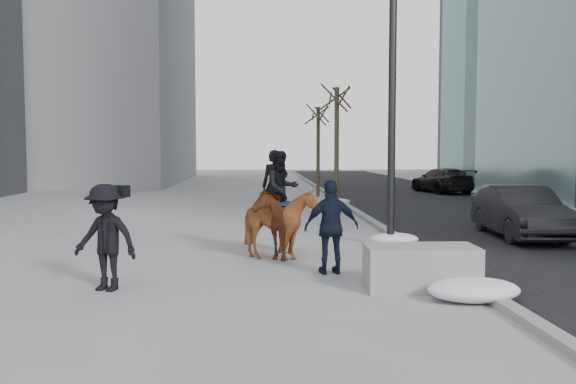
{
  "coord_description": "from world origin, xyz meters",
  "views": [
    {
      "loc": [
        -0.59,
        -10.45,
        2.32
      ],
      "look_at": [
        0.0,
        1.2,
        1.5
      ],
      "focal_mm": 38.0,
      "sensor_mm": 36.0,
      "label": 1
    }
  ],
  "objects_px": {
    "car_near": "(520,212)",
    "mounted_left": "(275,217)",
    "planter": "(421,268)",
    "mounted_right": "(282,216)"
  },
  "relations": [
    {
      "from": "car_near",
      "to": "mounted_left",
      "type": "bearing_deg",
      "value": -155.62
    },
    {
      "from": "planter",
      "to": "mounted_right",
      "type": "distance_m",
      "value": 3.66
    },
    {
      "from": "planter",
      "to": "mounted_right",
      "type": "relative_size",
      "value": 0.8
    },
    {
      "from": "mounted_right",
      "to": "planter",
      "type": "bearing_deg",
      "value": -52.78
    },
    {
      "from": "mounted_right",
      "to": "mounted_left",
      "type": "bearing_deg",
      "value": 109.47
    },
    {
      "from": "car_near",
      "to": "mounted_left",
      "type": "relative_size",
      "value": 1.79
    },
    {
      "from": "planter",
      "to": "car_near",
      "type": "xyz_separation_m",
      "value": [
        4.19,
        5.71,
        0.32
      ]
    },
    {
      "from": "car_near",
      "to": "mounted_right",
      "type": "xyz_separation_m",
      "value": [
        -6.38,
        -2.83,
        0.23
      ]
    },
    {
      "from": "car_near",
      "to": "mounted_left",
      "type": "distance_m",
      "value": 6.96
    },
    {
      "from": "planter",
      "to": "mounted_left",
      "type": "relative_size",
      "value": 0.79
    }
  ]
}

